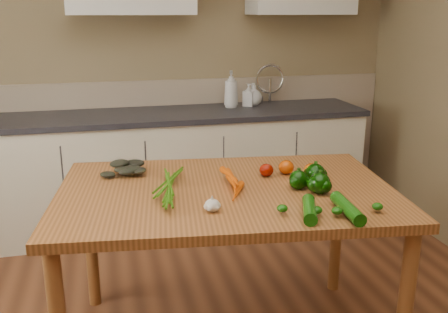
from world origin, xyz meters
TOP-DOWN VIEW (x-y plane):
  - room at (0.00, 0.17)m, footprint 4.04×5.04m
  - counter_run at (0.21, 2.19)m, footprint 2.84×0.64m
  - table at (0.19, 0.65)m, footprint 1.66×1.18m
  - soap_bottle_a at (0.63, 2.27)m, footprint 0.13×0.13m
  - soap_bottle_b at (0.78, 2.30)m, footprint 0.11×0.11m
  - soap_bottle_c at (0.83, 2.32)m, footprint 0.17×0.17m
  - carrot_bunch at (0.13, 0.65)m, footprint 0.31×0.26m
  - leafy_greens at (-0.26, 0.98)m, footprint 0.22×0.20m
  - garlic_bulb at (0.07, 0.39)m, footprint 0.06×0.06m
  - pepper_a at (0.51, 0.56)m, footprint 0.09×0.09m
  - pepper_b at (0.62, 0.61)m, footprint 0.10×0.10m
  - pepper_c at (0.59, 0.48)m, footprint 0.10×0.10m
  - tomato_a at (0.43, 0.77)m, footprint 0.07×0.07m
  - tomato_b at (0.54, 0.79)m, footprint 0.08×0.08m
  - tomato_c at (0.64, 0.71)m, footprint 0.08×0.08m
  - zucchini_a at (0.59, 0.23)m, footprint 0.08×0.26m
  - zucchini_b at (0.44, 0.25)m, footprint 0.13×0.22m

SIDE VIEW (x-z plane):
  - counter_run at x=0.21m, z-range -0.11..1.03m
  - table at x=0.19m, z-range 0.32..1.16m
  - garlic_bulb at x=0.07m, z-range 0.83..0.89m
  - zucchini_a at x=0.59m, z-range 0.83..0.89m
  - zucchini_b at x=0.44m, z-range 0.83..0.89m
  - tomato_a at x=0.43m, z-range 0.83..0.90m
  - tomato_c at x=0.64m, z-range 0.83..0.90m
  - tomato_b at x=0.54m, z-range 0.83..0.90m
  - carrot_bunch at x=0.13m, z-range 0.83..0.91m
  - pepper_a at x=0.51m, z-range 0.83..0.92m
  - pepper_c at x=0.59m, z-range 0.83..0.93m
  - pepper_b at x=0.62m, z-range 0.83..0.93m
  - leafy_greens at x=-0.26m, z-range 0.83..0.94m
  - soap_bottle_c at x=0.83m, z-range 0.90..1.08m
  - soap_bottle_b at x=0.78m, z-range 0.90..1.08m
  - soap_bottle_a at x=0.63m, z-range 0.90..1.19m
  - room at x=0.00m, z-range -0.07..2.57m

